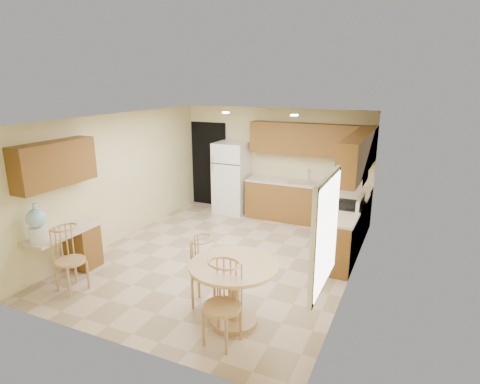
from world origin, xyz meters
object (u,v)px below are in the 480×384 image
at_px(chair_desk, 64,255).
at_px(chair_table_a, 202,268).
at_px(stove, 343,227).
at_px(dining_table, 234,285).
at_px(refrigerator, 232,178).
at_px(chair_table_b, 218,300).
at_px(water_crock, 37,224).

bearing_deg(chair_desk, chair_table_a, 113.39).
relative_size(stove, dining_table, 0.95).
relative_size(refrigerator, chair_table_b, 1.63).
distance_m(chair_table_a, chair_desk, 2.12).
bearing_deg(chair_table_b, dining_table, -77.96).
bearing_deg(chair_desk, water_crock, -76.38).
relative_size(chair_table_b, chair_desk, 1.04).
relative_size(refrigerator, water_crock, 2.87).
distance_m(refrigerator, dining_table, 4.63).
relative_size(dining_table, chair_desk, 1.15).
bearing_deg(stove, chair_table_a, -116.80).
bearing_deg(chair_desk, stove, 143.48).
height_order(refrigerator, chair_table_a, refrigerator).
bearing_deg(refrigerator, stove, -22.99).
bearing_deg(chair_table_a, refrigerator, -173.62).
xyz_separation_m(chair_table_a, chair_table_b, (0.60, -0.69, 0.02)).
bearing_deg(chair_desk, chair_table_b, 95.77).
xyz_separation_m(chair_table_a, chair_desk, (-2.07, -0.48, -0.00)).
height_order(dining_table, chair_table_b, chair_table_b).
relative_size(chair_table_b, water_crock, 1.76).
bearing_deg(chair_table_a, dining_table, 60.65).
xyz_separation_m(dining_table, chair_desk, (-2.62, -0.33, 0.05)).
xyz_separation_m(refrigerator, water_crock, (-1.05, -4.52, 0.19)).
bearing_deg(dining_table, refrigerator, 115.85).
bearing_deg(refrigerator, chair_desk, -97.61).
relative_size(refrigerator, dining_table, 1.47).
distance_m(stove, dining_table, 3.07).
distance_m(dining_table, chair_desk, 2.64).
height_order(dining_table, water_crock, water_crock).
distance_m(chair_table_b, chair_desk, 2.67).
bearing_deg(dining_table, stove, 73.73).
height_order(stove, dining_table, stove).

